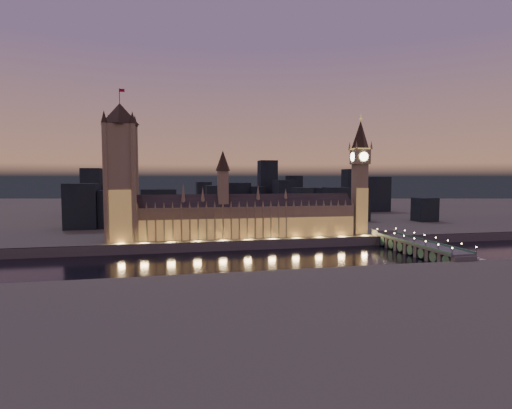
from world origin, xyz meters
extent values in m
plane|color=black|center=(0.00, 0.00, 0.00)|extent=(2000.00, 2000.00, 0.00)
cube|color=#444943|center=(0.00, 520.00, 4.00)|extent=(2000.00, 960.00, 8.00)
cube|color=#4F5240|center=(0.00, 41.00, 4.00)|extent=(2000.00, 2.50, 8.00)
cube|color=olive|center=(-3.60, 62.00, 22.00)|extent=(200.31, 23.42, 28.00)
cube|color=#C19048|center=(-3.60, 51.75, 17.00)|extent=(200.00, 0.50, 18.00)
cube|color=black|center=(-3.60, 62.00, 39.00)|extent=(200.25, 19.69, 16.26)
cube|color=olive|center=(-23.60, 62.00, 52.00)|extent=(9.00, 9.00, 32.00)
cone|color=black|center=(-23.60, 62.00, 77.00)|extent=(13.00, 13.00, 18.00)
cube|color=olive|center=(-103.60, 51.40, 22.00)|extent=(1.20, 1.20, 28.00)
cone|color=olive|center=(-103.60, 52.00, 39.00)|extent=(2.00, 2.00, 6.00)
cube|color=olive|center=(-96.46, 51.40, 22.00)|extent=(1.20, 1.20, 28.00)
cone|color=olive|center=(-96.46, 52.00, 39.00)|extent=(2.00, 2.00, 6.00)
cube|color=olive|center=(-89.32, 51.40, 22.00)|extent=(1.20, 1.20, 28.00)
cone|color=olive|center=(-89.32, 52.00, 39.00)|extent=(2.00, 2.00, 6.00)
cube|color=olive|center=(-82.17, 51.40, 22.00)|extent=(1.20, 1.20, 28.00)
cone|color=olive|center=(-82.17, 52.00, 39.00)|extent=(2.00, 2.00, 6.00)
cube|color=olive|center=(-75.03, 51.40, 22.00)|extent=(1.20, 1.20, 28.00)
cone|color=olive|center=(-75.03, 52.00, 39.00)|extent=(2.00, 2.00, 6.00)
cube|color=olive|center=(-67.89, 51.40, 22.00)|extent=(1.20, 1.20, 28.00)
cone|color=olive|center=(-67.89, 52.00, 39.00)|extent=(2.00, 2.00, 6.00)
cube|color=olive|center=(-60.75, 51.40, 22.00)|extent=(1.20, 1.20, 28.00)
cone|color=olive|center=(-60.75, 52.00, 39.00)|extent=(2.00, 2.00, 6.00)
cube|color=olive|center=(-53.60, 51.40, 22.00)|extent=(1.20, 1.20, 28.00)
cone|color=olive|center=(-53.60, 52.00, 39.00)|extent=(2.00, 2.00, 6.00)
cube|color=olive|center=(-46.46, 51.40, 22.00)|extent=(1.20, 1.20, 28.00)
cone|color=olive|center=(-46.46, 52.00, 39.00)|extent=(2.00, 2.00, 6.00)
cube|color=olive|center=(-39.32, 51.40, 22.00)|extent=(1.20, 1.20, 28.00)
cone|color=olive|center=(-39.32, 52.00, 39.00)|extent=(2.00, 2.00, 6.00)
cube|color=olive|center=(-32.17, 51.40, 22.00)|extent=(1.20, 1.20, 28.00)
cone|color=olive|center=(-32.17, 52.00, 39.00)|extent=(2.00, 2.00, 6.00)
cube|color=olive|center=(-25.03, 51.40, 22.00)|extent=(1.20, 1.20, 28.00)
cone|color=olive|center=(-25.03, 52.00, 39.00)|extent=(2.00, 2.00, 6.00)
cube|color=olive|center=(-17.89, 51.40, 22.00)|extent=(1.20, 1.20, 28.00)
cone|color=olive|center=(-17.89, 52.00, 39.00)|extent=(2.00, 2.00, 6.00)
cube|color=olive|center=(-10.75, 51.40, 22.00)|extent=(1.20, 1.20, 28.00)
cone|color=olive|center=(-10.75, 52.00, 39.00)|extent=(2.00, 2.00, 6.00)
cube|color=olive|center=(-3.60, 51.40, 22.00)|extent=(1.20, 1.20, 28.00)
cone|color=olive|center=(-3.60, 52.00, 39.00)|extent=(2.00, 2.00, 6.00)
cube|color=olive|center=(3.54, 51.40, 22.00)|extent=(1.20, 1.20, 28.00)
cone|color=olive|center=(3.54, 52.00, 39.00)|extent=(2.00, 2.00, 6.00)
cube|color=olive|center=(10.68, 51.40, 22.00)|extent=(1.20, 1.20, 28.00)
cone|color=olive|center=(10.68, 52.00, 39.00)|extent=(2.00, 2.00, 6.00)
cube|color=olive|center=(17.83, 51.40, 22.00)|extent=(1.20, 1.20, 28.00)
cone|color=olive|center=(17.83, 52.00, 39.00)|extent=(2.00, 2.00, 6.00)
cube|color=olive|center=(24.97, 51.40, 22.00)|extent=(1.20, 1.20, 28.00)
cone|color=olive|center=(24.97, 52.00, 39.00)|extent=(2.00, 2.00, 6.00)
cube|color=olive|center=(32.11, 51.40, 22.00)|extent=(1.20, 1.20, 28.00)
cone|color=olive|center=(32.11, 52.00, 39.00)|extent=(2.00, 2.00, 6.00)
cube|color=olive|center=(39.25, 51.40, 22.00)|extent=(1.20, 1.20, 28.00)
cone|color=olive|center=(39.25, 52.00, 39.00)|extent=(2.00, 2.00, 6.00)
cube|color=olive|center=(46.40, 51.40, 22.00)|extent=(1.20, 1.20, 28.00)
cone|color=olive|center=(46.40, 52.00, 39.00)|extent=(2.00, 2.00, 6.00)
cube|color=olive|center=(53.54, 51.40, 22.00)|extent=(1.20, 1.20, 28.00)
cone|color=olive|center=(53.54, 52.00, 39.00)|extent=(2.00, 2.00, 6.00)
cube|color=olive|center=(60.68, 51.40, 22.00)|extent=(1.20, 1.20, 28.00)
cone|color=olive|center=(60.68, 52.00, 39.00)|extent=(2.00, 2.00, 6.00)
cube|color=olive|center=(67.83, 51.40, 22.00)|extent=(1.20, 1.20, 28.00)
cone|color=olive|center=(67.83, 52.00, 39.00)|extent=(2.00, 2.00, 6.00)
cube|color=olive|center=(74.97, 51.40, 22.00)|extent=(1.20, 1.20, 28.00)
cone|color=olive|center=(74.97, 52.00, 39.00)|extent=(2.00, 2.00, 6.00)
cube|color=olive|center=(82.11, 51.40, 22.00)|extent=(1.20, 1.20, 28.00)
cone|color=olive|center=(82.11, 52.00, 39.00)|extent=(2.00, 2.00, 6.00)
cube|color=olive|center=(89.25, 51.40, 22.00)|extent=(1.20, 1.20, 28.00)
cone|color=olive|center=(89.25, 52.00, 39.00)|extent=(2.00, 2.00, 6.00)
cube|color=olive|center=(96.40, 51.40, 22.00)|extent=(1.20, 1.20, 28.00)
cone|color=olive|center=(96.40, 52.00, 39.00)|extent=(2.00, 2.00, 6.00)
cone|color=olive|center=(-58.60, 62.00, 49.00)|extent=(4.40, 4.40, 18.00)
cone|color=olive|center=(-41.60, 62.00, 47.00)|extent=(4.40, 4.40, 14.00)
cone|color=olive|center=(8.40, 62.00, 48.00)|extent=(4.40, 4.40, 16.00)
cone|color=olive|center=(34.40, 62.00, 46.00)|extent=(4.40, 4.40, 12.00)
cube|color=olive|center=(-110.00, 62.00, 57.09)|extent=(23.01, 23.01, 98.18)
cube|color=#C19048|center=(-110.00, 50.80, 30.00)|extent=(22.00, 0.50, 44.00)
cone|color=black|center=(-110.00, 62.00, 115.18)|extent=(31.68, 31.68, 18.00)
cylinder|color=black|center=(-110.00, 62.00, 130.18)|extent=(0.50, 0.50, 12.00)
cube|color=#A30B22|center=(-107.80, 62.00, 134.68)|extent=(4.00, 0.15, 2.50)
cylinder|color=olive|center=(-121.00, 51.00, 57.09)|extent=(4.40, 4.40, 98.18)
cone|color=black|center=(-121.00, 51.00, 111.18)|extent=(5.20, 5.20, 10.00)
cylinder|color=olive|center=(-121.00, 73.00, 57.09)|extent=(4.40, 4.40, 98.18)
cone|color=black|center=(-121.00, 73.00, 111.18)|extent=(5.20, 5.20, 10.00)
cylinder|color=olive|center=(-99.00, 51.00, 57.09)|extent=(4.40, 4.40, 98.18)
cone|color=black|center=(-99.00, 51.00, 111.18)|extent=(5.20, 5.20, 10.00)
cylinder|color=olive|center=(-99.00, 73.00, 57.09)|extent=(4.40, 4.40, 98.18)
cone|color=black|center=(-99.00, 73.00, 111.18)|extent=(5.20, 5.20, 10.00)
cube|color=olive|center=(108.00, 62.00, 41.33)|extent=(12.65, 12.65, 66.66)
cube|color=#C19048|center=(108.00, 55.80, 30.00)|extent=(12.00, 0.50, 44.00)
cube|color=olive|center=(108.00, 62.00, 81.58)|extent=(15.00, 15.00, 13.85)
cube|color=#F2C64C|center=(108.00, 62.00, 89.10)|extent=(15.75, 15.75, 1.20)
cone|color=black|center=(108.00, 62.00, 102.70)|extent=(18.00, 18.00, 26.00)
sphere|color=#F2C64C|center=(108.00, 62.00, 117.20)|extent=(2.80, 2.80, 2.80)
cylinder|color=#F2C64C|center=(108.00, 62.00, 119.70)|extent=(0.40, 0.40, 5.00)
cylinder|color=#FFF2BF|center=(108.00, 54.25, 81.58)|extent=(8.40, 0.50, 8.40)
cylinder|color=#FFF2BF|center=(108.00, 69.75, 81.58)|extent=(8.40, 0.50, 8.40)
cylinder|color=#FFF2BF|center=(100.25, 62.00, 81.58)|extent=(0.50, 8.40, 8.40)
cylinder|color=#FFF2BF|center=(115.75, 62.00, 81.58)|extent=(0.50, 8.40, 8.40)
cone|color=olive|center=(100.50, 54.50, 92.50)|extent=(2.60, 2.60, 8.00)
cone|color=olive|center=(100.50, 69.50, 92.50)|extent=(2.60, 2.60, 8.00)
cone|color=olive|center=(115.50, 54.50, 92.50)|extent=(2.60, 2.60, 8.00)
cone|color=olive|center=(115.50, 69.50, 92.50)|extent=(2.60, 2.60, 8.00)
cube|color=#4F5240|center=(124.87, -10.00, 9.50)|extent=(19.50, 100.00, 1.60)
cube|color=#316B44|center=(115.51, -10.00, 10.90)|extent=(0.80, 100.00, 1.60)
cube|color=#316B44|center=(134.22, -10.00, 10.90)|extent=(0.80, 100.00, 1.60)
cube|color=#4F5240|center=(124.87, 45.00, 8.75)|extent=(19.50, 12.00, 9.50)
cube|color=#4F5240|center=(124.87, -60.00, 4.35)|extent=(17.55, 4.00, 9.50)
cylinder|color=black|center=(115.51, -60.00, 12.70)|extent=(0.30, 0.30, 4.40)
sphere|color=#FFD88C|center=(115.51, -60.00, 15.00)|extent=(1.00, 1.00, 1.00)
cylinder|color=black|center=(134.22, -60.00, 12.70)|extent=(0.30, 0.30, 4.40)
sphere|color=#FFD88C|center=(134.22, -60.00, 15.00)|extent=(1.00, 1.00, 1.00)
cube|color=#4F5240|center=(124.87, -45.71, 4.35)|extent=(17.55, 4.00, 9.50)
cylinder|color=black|center=(115.51, -45.71, 12.70)|extent=(0.30, 0.30, 4.40)
sphere|color=#FFD88C|center=(115.51, -45.71, 15.00)|extent=(1.00, 1.00, 1.00)
cylinder|color=black|center=(134.22, -45.71, 12.70)|extent=(0.30, 0.30, 4.40)
sphere|color=#FFD88C|center=(134.22, -45.71, 15.00)|extent=(1.00, 1.00, 1.00)
cube|color=#4F5240|center=(124.87, -31.43, 4.35)|extent=(17.55, 4.00, 9.50)
cylinder|color=black|center=(115.51, -31.43, 12.70)|extent=(0.30, 0.30, 4.40)
sphere|color=#FFD88C|center=(115.51, -31.43, 15.00)|extent=(1.00, 1.00, 1.00)
cylinder|color=black|center=(134.22, -31.43, 12.70)|extent=(0.30, 0.30, 4.40)
sphere|color=#FFD88C|center=(134.22, -31.43, 15.00)|extent=(1.00, 1.00, 1.00)
cube|color=#4F5240|center=(124.87, -17.14, 4.35)|extent=(17.55, 4.00, 9.50)
cylinder|color=black|center=(115.51, -17.14, 12.70)|extent=(0.30, 0.30, 4.40)
sphere|color=#FFD88C|center=(115.51, -17.14, 15.00)|extent=(1.00, 1.00, 1.00)
cylinder|color=black|center=(134.22, -17.14, 12.70)|extent=(0.30, 0.30, 4.40)
sphere|color=#FFD88C|center=(134.22, -17.14, 15.00)|extent=(1.00, 1.00, 1.00)
cube|color=#4F5240|center=(124.87, -2.86, 4.35)|extent=(17.55, 4.00, 9.50)
cylinder|color=black|center=(115.51, -2.86, 12.70)|extent=(0.30, 0.30, 4.40)
sphere|color=#FFD88C|center=(115.51, -2.86, 15.00)|extent=(1.00, 1.00, 1.00)
cylinder|color=black|center=(134.22, -2.86, 12.70)|extent=(0.30, 0.30, 4.40)
sphere|color=#FFD88C|center=(134.22, -2.86, 15.00)|extent=(1.00, 1.00, 1.00)
cube|color=#4F5240|center=(124.87, 11.43, 4.35)|extent=(17.55, 4.00, 9.50)
cylinder|color=black|center=(115.51, 11.43, 12.70)|extent=(0.30, 0.30, 4.40)
sphere|color=#FFD88C|center=(115.51, 11.43, 15.00)|extent=(1.00, 1.00, 1.00)
cylinder|color=black|center=(134.22, 11.43, 12.70)|extent=(0.30, 0.30, 4.40)
sphere|color=#FFD88C|center=(134.22, 11.43, 15.00)|extent=(1.00, 1.00, 1.00)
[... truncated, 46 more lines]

